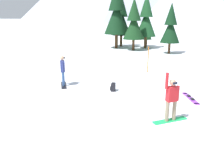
% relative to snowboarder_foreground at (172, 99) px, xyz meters
% --- Properties ---
extents(ground_plane, '(800.00, 800.00, 0.00)m').
position_rel_snowboarder_foreground_xyz_m(ground_plane, '(-2.61, -0.54, -0.91)').
color(ground_plane, white).
extents(snowboarder_foreground, '(1.32, 1.10, 1.93)m').
position_rel_snowboarder_foreground_xyz_m(snowboarder_foreground, '(0.00, 0.00, 0.00)').
color(snowboarder_foreground, '#19B259').
rests_on(snowboarder_foreground, ground_plane).
extents(snowboarder_midground, '(0.99, 1.38, 1.74)m').
position_rel_snowboarder_foreground_xyz_m(snowboarder_midground, '(-6.20, 2.81, 0.02)').
color(snowboarder_midground, black).
rests_on(snowboarder_midground, ground_plane).
extents(loose_snowboard_near_right, '(0.87, 1.72, 0.09)m').
position_rel_snowboarder_foreground_xyz_m(loose_snowboard_near_right, '(0.84, 2.75, -0.88)').
color(loose_snowboard_near_right, '#993FD8').
rests_on(loose_snowboard_near_right, ground_plane).
extents(backpack_black, '(0.29, 0.34, 0.47)m').
position_rel_snowboarder_foreground_xyz_m(backpack_black, '(-3.13, 2.72, -0.69)').
color(backpack_black, black).
rests_on(backpack_black, ground_plane).
extents(trail_marker_pole, '(0.06, 0.06, 1.87)m').
position_rel_snowboarder_foreground_xyz_m(trail_marker_pole, '(-1.96, 7.38, 0.03)').
color(trail_marker_pole, orange).
rests_on(trail_marker_pole, ground_plane).
extents(pine_tree_slender, '(2.52, 2.52, 6.07)m').
position_rel_snowboarder_foreground_xyz_m(pine_tree_slender, '(-5.22, 17.79, 2.40)').
color(pine_tree_slender, '#472D19').
rests_on(pine_tree_slender, ground_plane).
extents(pine_tree_young, '(2.09, 2.09, 5.38)m').
position_rel_snowboarder_foreground_xyz_m(pine_tree_young, '(-0.98, 16.64, 2.02)').
color(pine_tree_young, '#472D19').
rests_on(pine_tree_young, ground_plane).
extents(pine_tree_broad, '(2.57, 2.57, 6.81)m').
position_rel_snowboarder_foreground_xyz_m(pine_tree_broad, '(-4.16, 20.13, 2.80)').
color(pine_tree_broad, '#472D19').
rests_on(pine_tree_broad, ground_plane).
extents(pine_tree_twin, '(2.66, 2.66, 6.84)m').
position_rel_snowboarder_foreground_xyz_m(pine_tree_twin, '(-7.64, 21.11, 2.82)').
color(pine_tree_twin, '#472D19').
rests_on(pine_tree_twin, ground_plane).
extents(pine_tree_tall, '(3.08, 3.08, 8.16)m').
position_rel_snowboarder_foreground_xyz_m(pine_tree_tall, '(-7.70, 19.03, 3.54)').
color(pine_tree_tall, '#472D19').
rests_on(pine_tree_tall, ground_plane).
extents(pine_tree_leaning, '(1.39, 1.39, 4.05)m').
position_rel_snowboarder_foreground_xyz_m(pine_tree_leaning, '(-4.33, 22.34, 1.30)').
color(pine_tree_leaning, '#472D19').
rests_on(pine_tree_leaning, ground_plane).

